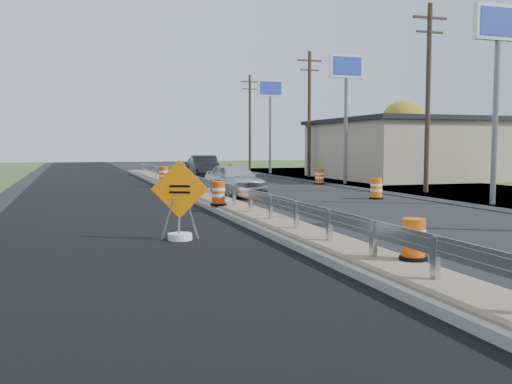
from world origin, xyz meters
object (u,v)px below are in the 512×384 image
object	(u,v)px
barrel_median_near	(414,240)
barrel_shoulder_mid	(319,177)
barrel_median_mid	(218,194)
barrel_shoulder_far	(232,169)
car_silver	(234,179)
caution_sign	(180,220)
car_dark_mid	(204,167)
car_dark_far	(196,166)
barrel_shoulder_near	(376,189)
barrel_median_far	(164,175)

from	to	relation	value
barrel_median_near	barrel_shoulder_mid	xyz separation A→B (m)	(8.39, 22.93, -0.14)
barrel_median_mid	barrel_shoulder_far	bearing A→B (deg)	73.50
barrel_shoulder_far	car_silver	distance (m)	19.98
caution_sign	car_dark_mid	bearing A→B (deg)	100.60
barrel_shoulder_mid	car_dark_far	bearing A→B (deg)	107.52
barrel_median_near	car_dark_mid	world-z (taller)	car_dark_mid
barrel_shoulder_near	car_silver	bearing A→B (deg)	147.11
barrel_shoulder_mid	car_dark_mid	size ratio (longest dim) A/B	0.19
car_dark_far	barrel_median_mid	bearing A→B (deg)	86.07
caution_sign	barrel_median_mid	distance (m)	6.25
car_dark_mid	car_dark_far	distance (m)	6.19
barrel_median_far	car_silver	size ratio (longest dim) A/B	0.21
barrel_median_near	car_silver	distance (m)	16.93
caution_sign	barrel_median_near	xyz separation A→B (m)	(3.55, -4.94, 0.09)
car_dark_far	barrel_shoulder_far	bearing A→B (deg)	159.03
barrel_median_mid	barrel_shoulder_mid	distance (m)	15.50
barrel_shoulder_mid	car_dark_far	world-z (taller)	car_dark_far
caution_sign	car_dark_mid	world-z (taller)	caution_sign
barrel_median_far	car_silver	world-z (taller)	car_silver
barrel_shoulder_near	car_dark_mid	distance (m)	18.52
barrel_shoulder_mid	car_silver	distance (m)	9.37
barrel_median_far	caution_sign	bearing A→B (deg)	-97.52
barrel_median_far	car_dark_far	xyz separation A→B (m)	(4.88, 14.06, 0.00)
car_silver	barrel_shoulder_far	bearing A→B (deg)	68.82
car_dark_mid	barrel_median_near	bearing A→B (deg)	-89.82
caution_sign	barrel_median_near	distance (m)	6.08
barrel_median_far	barrel_median_mid	bearing A→B (deg)	-90.00
caution_sign	barrel_shoulder_mid	bearing A→B (deg)	81.06
barrel_median_far	barrel_shoulder_near	xyz separation A→B (m)	(7.92, -10.21, -0.24)
barrel_median_far	barrel_shoulder_mid	bearing A→B (deg)	-3.35
car_silver	barrel_shoulder_near	bearing A→B (deg)	-38.99
caution_sign	barrel_shoulder_mid	distance (m)	21.60
barrel_median_near	barrel_shoulder_near	distance (m)	14.93
barrel_shoulder_near	barrel_shoulder_far	size ratio (longest dim) A/B	1.04
barrel_median_near	barrel_shoulder_far	xyz separation A→B (m)	(6.45, 36.17, -0.18)
barrel_shoulder_far	car_dark_mid	distance (m)	5.86
barrel_shoulder_near	barrel_shoulder_far	xyz separation A→B (m)	(-0.37, 22.89, -0.02)
barrel_median_mid	car_dark_far	world-z (taller)	car_dark_far
barrel_median_mid	barrel_shoulder_near	xyz separation A→B (m)	(7.92, 2.59, -0.20)
barrel_shoulder_far	car_dark_far	world-z (taller)	car_dark_far
barrel_median_mid	barrel_shoulder_mid	size ratio (longest dim) A/B	0.89
car_dark_far	caution_sign	bearing A→B (deg)	83.69
caution_sign	barrel_shoulder_far	xyz separation A→B (m)	(10.00, 31.23, -0.09)
barrel_median_far	barrel_shoulder_mid	world-z (taller)	barrel_median_far
barrel_shoulder_near	car_dark_far	distance (m)	24.46
barrel_shoulder_far	car_dark_mid	xyz separation A→B (m)	(-3.39, -4.77, 0.40)
barrel_shoulder_far	barrel_median_mid	bearing A→B (deg)	-106.50
barrel_median_mid	barrel_shoulder_mid	world-z (taller)	barrel_median_mid
barrel_median_mid	car_dark_mid	bearing A→B (deg)	78.64
caution_sign	barrel_shoulder_near	bearing A→B (deg)	63.44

